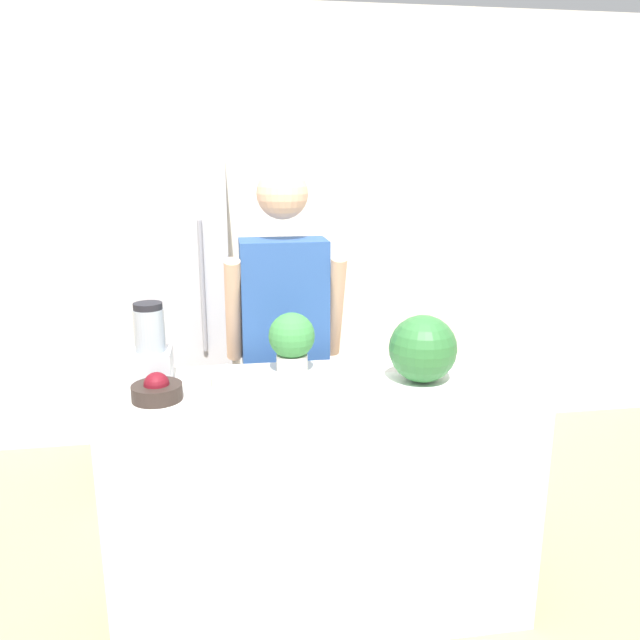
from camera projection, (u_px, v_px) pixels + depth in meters
name	position (u px, v px, depth m)	size (l,w,h in m)	color
wall_back	(279.00, 233.00, 3.80)	(8.00, 0.06, 2.60)	silver
counter_island	(321.00, 496.00, 2.45)	(1.55, 0.62, 0.92)	beige
refrigerator	(169.00, 309.00, 3.43)	(0.66, 0.70, 1.88)	#B7B7BC
person	(285.00, 353.00, 2.83)	(0.52, 0.27, 1.71)	gray
cutting_board	(422.00, 384.00, 2.34)	(0.44, 0.27, 0.01)	white
watermelon	(423.00, 349.00, 2.32)	(0.25, 0.25, 0.25)	#2D6B33
bowl_cherries	(157.00, 390.00, 2.20)	(0.18, 0.18, 0.10)	#2D231E
bowl_cream	(227.00, 380.00, 2.28)	(0.12, 0.12, 0.10)	beige
blender	(151.00, 348.00, 2.36)	(0.15, 0.15, 0.31)	#B7B7BC
potted_plant	(292.00, 340.00, 2.45)	(0.18, 0.18, 0.24)	beige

